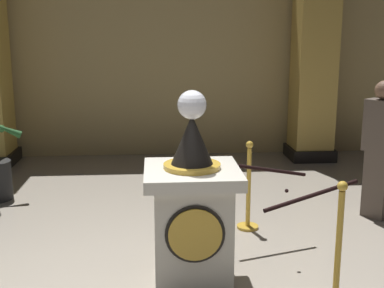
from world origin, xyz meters
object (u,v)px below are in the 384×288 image
object	(u,v)px
pedestal_clock	(192,212)
stanchion_far	(248,199)
stanchion_near	(337,264)
bystander_guest	(380,147)

from	to	relation	value
pedestal_clock	stanchion_far	size ratio (longest dim) A/B	1.69
stanchion_near	stanchion_far	world-z (taller)	stanchion_near
stanchion_near	stanchion_far	size ratio (longest dim) A/B	1.05
pedestal_clock	stanchion_far	world-z (taller)	pedestal_clock
pedestal_clock	stanchion_far	xyz separation A→B (m)	(0.71, 1.20, -0.30)
pedestal_clock	bystander_guest	distance (m)	2.70
stanchion_far	pedestal_clock	bearing A→B (deg)	-120.73
stanchion_near	bystander_guest	world-z (taller)	bystander_guest
stanchion_near	stanchion_far	xyz separation A→B (m)	(-0.39, 1.70, -0.02)
bystander_guest	stanchion_far	bearing A→B (deg)	-171.43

